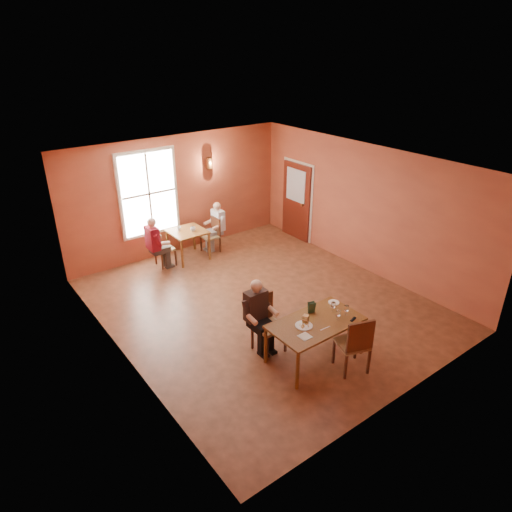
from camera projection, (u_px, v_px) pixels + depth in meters
ground at (262, 304)px, 9.67m from camera, size 6.00×7.00×0.01m
wall_back at (178, 195)px, 11.54m from camera, size 6.00×0.04×3.00m
wall_front at (411, 318)px, 6.50m from camera, size 6.00×0.04×3.00m
wall_left at (116, 283)px, 7.40m from camera, size 0.04×7.00×3.00m
wall_right at (364, 208)px, 10.64m from camera, size 0.04×7.00×3.00m
ceiling at (263, 164)px, 8.37m from camera, size 6.00×7.00×0.04m
window at (149, 194)px, 10.99m from camera, size 1.36×0.10×1.96m
door at (296, 201)px, 12.46m from camera, size 0.12×1.04×2.10m
wall_sconce at (209, 163)px, 11.66m from camera, size 0.16×0.16×0.28m
main_table at (315, 340)px, 7.89m from camera, size 1.60×0.90×0.75m
chair_diner_main at (269, 325)px, 8.02m from camera, size 0.47×0.47×1.06m
diner_main at (270, 320)px, 7.95m from camera, size 0.52×0.52×1.31m
chair_empty at (352, 342)px, 7.57m from camera, size 0.60×0.60×1.07m
plate_food at (304, 325)px, 7.60m from camera, size 0.33×0.33×0.04m
sandwich at (306, 319)px, 7.69m from camera, size 0.12×0.12×0.12m
goblet_a at (333, 307)px, 7.98m from camera, size 0.10×0.10×0.19m
goblet_b at (346, 310)px, 7.88m from camera, size 0.10×0.10×0.20m
goblet_c at (338, 315)px, 7.74m from camera, size 0.10×0.10×0.20m
menu_stand at (312, 307)px, 7.94m from camera, size 0.14×0.10×0.21m
knife at (325, 328)px, 7.55m from camera, size 0.21×0.03×0.00m
napkin at (305, 336)px, 7.34m from camera, size 0.19×0.19×0.01m
side_plate at (334, 302)px, 8.27m from camera, size 0.24×0.24×0.02m
sunglasses at (353, 319)px, 7.78m from camera, size 0.15×0.09×0.02m
second_table at (188, 245)px, 11.52m from camera, size 0.85×0.85×0.75m
chair_diner_white at (210, 236)px, 11.83m from camera, size 0.40×0.40×0.91m
diner_white at (211, 230)px, 11.78m from camera, size 0.49×0.49×1.23m
chair_diner_maroon at (165, 248)px, 11.13m from camera, size 0.40×0.40×0.91m
diner_maroon at (163, 241)px, 11.03m from camera, size 0.52×0.52×1.29m
cup_a at (193, 229)px, 11.33m from camera, size 0.14×0.14×0.10m
cup_b at (179, 229)px, 11.36m from camera, size 0.13×0.13×0.09m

